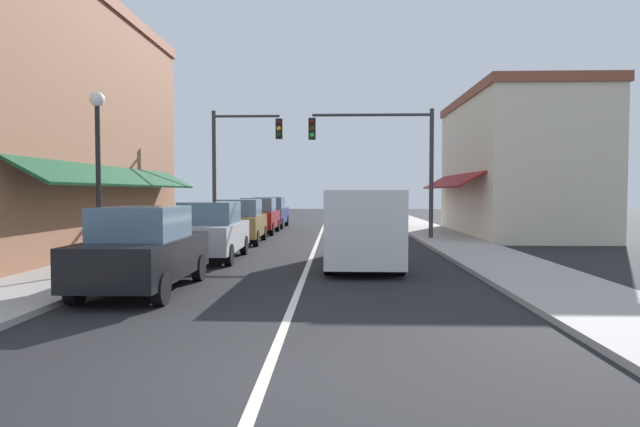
% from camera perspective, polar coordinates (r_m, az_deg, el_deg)
% --- Properties ---
extents(ground_plane, '(80.00, 80.00, 0.00)m').
position_cam_1_polar(ground_plane, '(23.59, -0.13, -2.68)').
color(ground_plane, black).
extents(sidewalk_left, '(2.60, 56.00, 0.12)m').
position_cam_1_polar(sidewalk_left, '(24.40, -13.15, -2.44)').
color(sidewalk_left, '#A39E99').
rests_on(sidewalk_left, ground).
extents(sidewalk_right, '(2.60, 56.00, 0.12)m').
position_cam_1_polar(sidewalk_right, '(24.04, 13.11, -2.51)').
color(sidewalk_right, '#A39E99').
rests_on(sidewalk_right, ground).
extents(lane_center_stripe, '(0.14, 52.00, 0.01)m').
position_cam_1_polar(lane_center_stripe, '(23.59, -0.13, -2.68)').
color(lane_center_stripe, silver).
rests_on(lane_center_stripe, ground).
extents(storefront_left_block, '(5.43, 14.20, 8.64)m').
position_cam_1_polar(storefront_left_block, '(20.11, -27.22, 8.51)').
color(storefront_left_block, '#8E5B42').
rests_on(storefront_left_block, ground).
extents(storefront_right_block, '(6.36, 10.20, 6.65)m').
position_cam_1_polar(storefront_right_block, '(26.90, 20.37, 4.89)').
color(storefront_right_block, beige).
rests_on(storefront_right_block, ground).
extents(parked_car_nearest_left, '(1.80, 4.11, 1.77)m').
position_cam_1_polar(parked_car_nearest_left, '(11.57, -18.49, -3.71)').
color(parked_car_nearest_left, black).
rests_on(parked_car_nearest_left, ground).
extents(parked_car_second_left, '(1.84, 4.13, 1.77)m').
position_cam_1_polar(parked_car_second_left, '(16.44, -11.67, -1.86)').
color(parked_car_second_left, '#B7BABF').
rests_on(parked_car_second_left, ground).
extents(parked_car_third_left, '(1.88, 4.15, 1.77)m').
position_cam_1_polar(parked_car_third_left, '(21.59, -8.57, -0.84)').
color(parked_car_third_left, brown).
rests_on(parked_car_third_left, ground).
extents(parked_car_far_left, '(1.81, 4.11, 1.77)m').
position_cam_1_polar(parked_car_far_left, '(26.42, -6.62, -0.25)').
color(parked_car_far_left, maroon).
rests_on(parked_car_far_left, ground).
extents(parked_car_distant_left, '(1.84, 4.13, 1.77)m').
position_cam_1_polar(parked_car_distant_left, '(30.76, -5.36, 0.13)').
color(parked_car_distant_left, navy).
rests_on(parked_car_distant_left, ground).
extents(van_in_lane, '(2.08, 5.22, 2.12)m').
position_cam_1_polar(van_in_lane, '(14.79, 4.61, -1.25)').
color(van_in_lane, silver).
rests_on(van_in_lane, ground).
extents(traffic_signal_mast_arm, '(5.28, 0.50, 5.57)m').
position_cam_1_polar(traffic_signal_mast_arm, '(22.63, 7.33, 6.78)').
color(traffic_signal_mast_arm, '#333333').
rests_on(traffic_signal_mast_arm, ground).
extents(traffic_signal_left_corner, '(3.24, 0.50, 5.75)m').
position_cam_1_polar(traffic_signal_left_corner, '(24.41, -9.00, 6.38)').
color(traffic_signal_left_corner, '#333333').
rests_on(traffic_signal_left_corner, ground).
extents(street_lamp_left_near, '(0.36, 0.36, 4.50)m').
position_cam_1_polar(street_lamp_left_near, '(14.02, -22.83, 6.20)').
color(street_lamp_left_near, black).
rests_on(street_lamp_left_near, ground).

